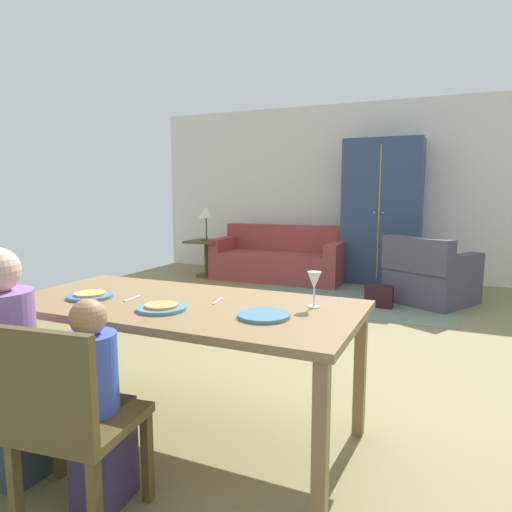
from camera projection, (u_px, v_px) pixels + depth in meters
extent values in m
cube|color=olive|center=(282.00, 334.00, 4.39)|extent=(6.81, 6.51, 0.02)
cube|color=silver|center=(356.00, 191.00, 7.19)|extent=(6.81, 0.10, 2.70)
cube|color=olive|center=(182.00, 306.00, 2.46)|extent=(1.90, 0.91, 0.04)
cube|color=olive|center=(6.00, 373.00, 2.51)|extent=(0.06, 0.06, 0.72)
cube|color=olive|center=(321.00, 445.00, 1.80)|extent=(0.06, 0.06, 0.72)
cube|color=olive|center=(107.00, 333.00, 3.23)|extent=(0.06, 0.06, 0.72)
cube|color=olive|center=(360.00, 372.00, 2.52)|extent=(0.06, 0.06, 0.72)
cylinder|color=teal|center=(90.00, 296.00, 2.56)|extent=(0.25, 0.25, 0.02)
cylinder|color=gold|center=(90.00, 294.00, 2.56)|extent=(0.17, 0.17, 0.01)
cylinder|color=teal|center=(162.00, 308.00, 2.29)|extent=(0.25, 0.25, 0.02)
cylinder|color=tan|center=(162.00, 305.00, 2.29)|extent=(0.17, 0.17, 0.01)
cylinder|color=teal|center=(264.00, 316.00, 2.16)|extent=(0.25, 0.25, 0.02)
cylinder|color=silver|center=(314.00, 307.00, 2.35)|extent=(0.06, 0.06, 0.01)
cylinder|color=silver|center=(314.00, 298.00, 2.34)|extent=(0.01, 0.01, 0.09)
cone|color=silver|center=(314.00, 280.00, 2.33)|extent=(0.07, 0.07, 0.09)
cube|color=silver|center=(133.00, 299.00, 2.53)|extent=(0.03, 0.15, 0.01)
cube|color=silver|center=(218.00, 300.00, 2.48)|extent=(0.04, 0.17, 0.01)
cube|color=brown|center=(58.00, 436.00, 2.16)|extent=(0.04, 0.04, 0.41)
cube|color=brown|center=(9.00, 419.00, 2.32)|extent=(0.04, 0.04, 0.41)
cube|color=#31434A|center=(24.00, 427.00, 2.20)|extent=(0.28, 0.35, 0.45)
cylinder|color=#9064AC|center=(1.00, 341.00, 2.06)|extent=(0.30, 0.30, 0.46)
cube|color=brown|center=(83.00, 422.00, 1.84)|extent=(0.47, 0.47, 0.04)
cube|color=brown|center=(44.00, 387.00, 1.62)|extent=(0.42, 0.09, 0.42)
cube|color=brown|center=(147.00, 457.00, 1.99)|extent=(0.04, 0.04, 0.41)
cube|color=brown|center=(78.00, 444.00, 2.09)|extent=(0.04, 0.04, 0.41)
cube|color=brown|center=(95.00, 512.00, 1.65)|extent=(0.04, 0.04, 0.41)
cube|color=brown|center=(16.00, 493.00, 1.75)|extent=(0.04, 0.04, 0.41)
cube|color=#3D2F51|center=(104.00, 454.00, 1.97)|extent=(0.21, 0.26, 0.45)
cylinder|color=#4157C3|center=(91.00, 373.00, 1.87)|extent=(0.22, 0.22, 0.33)
sphere|color=#A97952|center=(88.00, 317.00, 1.83)|extent=(0.15, 0.15, 0.15)
cube|color=slate|center=(348.00, 298.00, 5.82)|extent=(2.60, 1.80, 0.01)
cube|color=#953A39|center=(278.00, 266.00, 7.02)|extent=(2.00, 0.84, 0.42)
cube|color=#953A39|center=(286.00, 238.00, 7.27)|extent=(2.00, 0.20, 0.40)
cube|color=#953A39|center=(226.00, 244.00, 7.34)|extent=(0.18, 0.84, 0.20)
cube|color=#953A39|center=(337.00, 249.00, 6.62)|extent=(0.18, 0.84, 0.20)
cube|color=#4C4554|center=(432.00, 285.00, 5.58)|extent=(1.15, 1.14, 0.42)
cube|color=#4C4554|center=(417.00, 255.00, 5.32)|extent=(0.84, 0.58, 0.40)
cube|color=#4C4554|center=(459.00, 264.00, 5.28)|extent=(0.56, 0.82, 0.20)
cube|color=#4C4554|center=(409.00, 257.00, 5.80)|extent=(0.56, 0.82, 0.20)
cube|color=navy|center=(382.00, 212.00, 6.69)|extent=(1.10, 0.56, 2.10)
cube|color=#B88D32|center=(379.00, 213.00, 6.44)|extent=(0.02, 0.01, 1.89)
sphere|color=#B88D32|center=(374.00, 213.00, 6.45)|extent=(0.04, 0.04, 0.04)
sphere|color=#B88D32|center=(383.00, 213.00, 6.41)|extent=(0.04, 0.04, 0.04)
cube|color=#50421D|center=(207.00, 241.00, 7.24)|extent=(0.56, 0.56, 0.03)
cylinder|color=#50421D|center=(207.00, 259.00, 7.28)|extent=(0.08, 0.08, 0.55)
cylinder|color=#50421D|center=(207.00, 275.00, 7.32)|extent=(0.36, 0.36, 0.03)
cylinder|color=#43422F|center=(207.00, 240.00, 7.24)|extent=(0.16, 0.16, 0.02)
cylinder|color=#43422F|center=(206.00, 228.00, 7.22)|extent=(0.02, 0.02, 0.34)
cone|color=beige|center=(206.00, 212.00, 7.18)|extent=(0.26, 0.26, 0.18)
cube|color=black|center=(379.00, 296.00, 5.36)|extent=(0.32, 0.16, 0.26)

